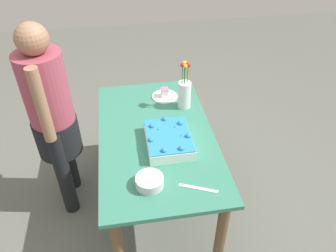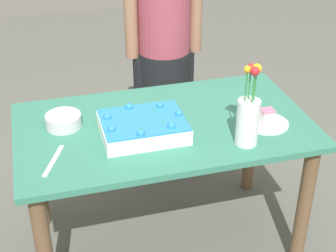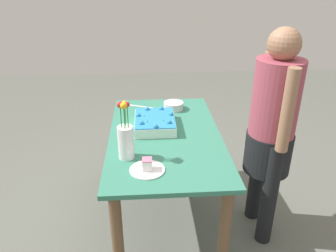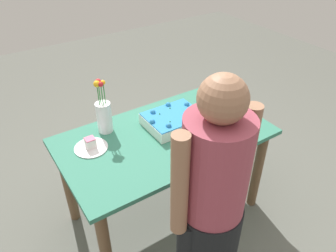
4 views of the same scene
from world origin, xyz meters
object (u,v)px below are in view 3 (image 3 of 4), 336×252
at_px(cake_knife, 141,107).
at_px(flower_vase, 126,139).
at_px(person_standing, 272,126).
at_px(sheet_cake, 155,122).
at_px(serving_plate_with_slice, 147,168).
at_px(fruit_bowl, 174,106).

distance_m(cake_knife, flower_vase, 0.84).
bearing_deg(flower_vase, person_standing, 97.03).
xyz_separation_m(sheet_cake, serving_plate_with_slice, (0.57, -0.06, -0.02)).
bearing_deg(serving_plate_with_slice, sheet_cake, 173.67).
bearing_deg(cake_knife, sheet_cake, -52.39).
bearing_deg(serving_plate_with_slice, fruit_bowl, 165.79).
relative_size(sheet_cake, serving_plate_with_slice, 1.81).
distance_m(flower_vase, person_standing, 0.96).
xyz_separation_m(cake_knife, person_standing, (0.71, 0.87, 0.12)).
height_order(sheet_cake, fruit_bowl, sheet_cake).
bearing_deg(sheet_cake, flower_vase, -24.36).
xyz_separation_m(cake_knife, fruit_bowl, (0.07, 0.27, 0.03)).
relative_size(serving_plate_with_slice, person_standing, 0.14).
height_order(cake_knife, fruit_bowl, fruit_bowl).
distance_m(serving_plate_with_slice, cake_knife, 0.98).
xyz_separation_m(serving_plate_with_slice, fruit_bowl, (-0.91, 0.23, 0.01)).
relative_size(flower_vase, person_standing, 0.25).
bearing_deg(cake_knife, fruit_bowl, 8.68).
xyz_separation_m(serving_plate_with_slice, person_standing, (-0.27, 0.82, 0.11)).
relative_size(sheet_cake, cake_knife, 1.64).
bearing_deg(sheet_cake, cake_knife, -165.67).
relative_size(fruit_bowl, person_standing, 0.11).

